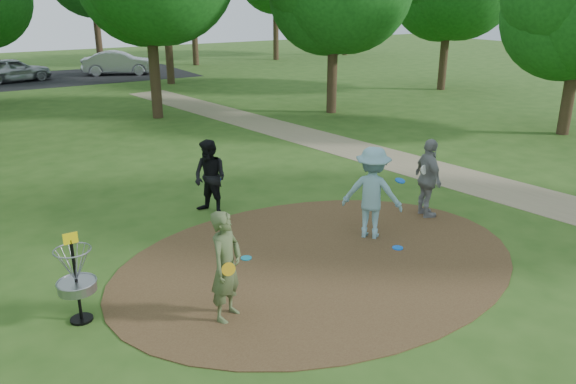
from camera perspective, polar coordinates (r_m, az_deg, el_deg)
ground at (r=11.20m, az=3.27°, el=-7.06°), size 100.00×100.00×0.00m
dirt_clearing at (r=11.19m, az=3.27°, el=-7.01°), size 8.40×8.40×0.02m
footpath at (r=16.73m, az=17.74°, el=1.14°), size 7.55×39.89×0.01m
parking_lot at (r=39.27m, az=-20.50°, el=10.92°), size 14.00×8.00×0.01m
player_observer_with_disc at (r=9.00m, az=-6.30°, el=-7.51°), size 0.81×0.74×1.86m
player_throwing_with_disc at (r=12.05m, az=8.55°, el=-0.10°), size 1.56×1.47×2.01m
player_walking_with_disc at (r=13.40m, az=-7.92°, el=1.47°), size 0.99×1.08×1.80m
player_waiting_with_disc at (r=13.46m, az=14.05°, el=1.34°), size 0.78×1.19×1.89m
disc_ground_cyan at (r=11.28m, az=-4.27°, el=-6.70°), size 0.22×0.22×0.02m
disc_ground_blue at (r=11.90m, az=11.08°, el=-5.58°), size 0.22×0.22×0.02m
disc_ground_red at (r=12.16m, az=-6.45°, el=-4.78°), size 0.22×0.22×0.02m
car_left at (r=38.27m, az=-26.18°, el=11.08°), size 4.48×2.39×1.45m
car_right at (r=39.38m, az=-16.81°, el=12.44°), size 4.86×3.19×1.51m
disc_golf_basket at (r=9.50m, az=-20.82°, el=-7.59°), size 0.63×0.63×1.54m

